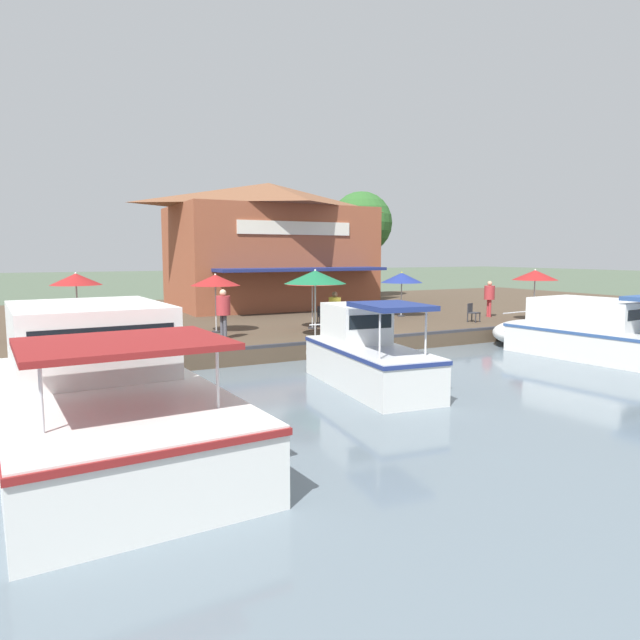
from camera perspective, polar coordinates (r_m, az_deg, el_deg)
name	(u,v)px	position (r m, az deg, el deg)	size (l,w,h in m)	color
ground_plane	(377,355)	(21.04, 5.68, -3.53)	(220.00, 220.00, 0.00)	#4C5B47
quay_deck	(264,318)	(30.70, -5.62, 0.24)	(22.00, 56.00, 0.60)	#4C3D2D
quay_edge_fender	(375,337)	(21.02, 5.55, -1.75)	(0.20, 50.40, 0.10)	#2D2D33
waterfront_restaurant	(269,245)	(33.72, -5.08, 7.53)	(9.20, 11.39, 7.18)	brown
patio_umbrella_near_quay_edge	(76,279)	(22.98, -23.22, 3.75)	(1.85, 1.85, 2.43)	#B7B7B7
patio_umbrella_back_row	(312,279)	(23.60, -0.77, 4.08)	(2.14, 2.14, 2.31)	#B7B7B7
patio_umbrella_mid_patio_right	(215,280)	(22.79, -10.43, 3.93)	(1.93, 1.93, 2.33)	#B7B7B7
patio_umbrella_far_corner	(315,277)	(21.05, -0.49, 4.31)	(2.30, 2.30, 2.53)	#B7B7B7
patio_umbrella_by_entrance	(402,278)	(28.59, 8.17, 4.21)	(2.06, 2.06, 2.21)	#B7B7B7
patio_umbrella_mid_patio_left	(535,275)	(28.09, 20.71, 4.22)	(2.03, 2.03, 2.40)	#B7B7B7
cafe_chair_facing_river	(15,328)	(22.86, -28.23, -0.75)	(0.51, 0.51, 0.85)	#2D2D33
cafe_chair_mid_patio	(472,312)	(26.96, 15.00, 0.82)	(0.56, 0.56, 0.85)	#2D2D33
cafe_chair_beside_entrance	(323,315)	(24.63, 0.29, 0.52)	(0.54, 0.54, 0.85)	#2D2D33
cafe_chair_back_row_seat	(352,317)	(23.85, 3.17, 0.31)	(0.55, 0.55, 0.85)	#2D2D33
cafe_chair_under_first_umbrella	(550,307)	(30.56, 22.05, 1.22)	(0.60, 0.60, 0.85)	#2D2D33
cafe_chair_far_corner_seat	(360,312)	(25.85, 4.00, 0.79)	(0.51, 0.51, 0.85)	#2D2D33
person_mid_patio	(489,294)	(29.32, 16.58, 2.49)	(0.50, 0.50, 1.78)	#B23338
person_at_quay_edge	(223,308)	(21.06, -9.66, 1.24)	(0.51, 0.51, 1.82)	#4C4C56
person_near_entrance	(335,308)	(21.89, 1.48, 1.23)	(0.47, 0.47, 1.66)	#2D5193
motorboat_second_along	(95,389)	(12.30, -21.61, -6.43)	(9.60, 4.04, 2.62)	white
motorboat_mid_row	(360,355)	(16.06, 4.02, -3.47)	(6.04, 2.37, 2.39)	silver
motorboat_far_downstream	(603,335)	(22.27, 26.43, -1.38)	(9.45, 4.08, 2.29)	silver
mooring_post	(30,350)	(17.86, -27.04, -2.72)	(0.22, 0.22, 0.83)	#473323
tree_downstream_bank	(361,224)	(41.06, 4.10, 9.51)	(4.65, 4.43, 7.51)	brown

